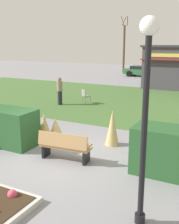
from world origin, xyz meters
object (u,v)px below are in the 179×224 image
Objects in this scene: person_strolling at (60,91)px; tree_right_bg at (124,48)px; lamppost_near at (146,101)px; cafe_chair_west at (85,95)px; parked_car_west_slot at (142,71)px; park_bench at (64,146)px.

tree_right_bg is (-3.50, 20.10, 2.27)m from person_strolling.
cafe_chair_west is at bearing 124.03° from lamppost_near.
person_strolling is at bearing -140.64° from cafe_chair_west.
lamppost_near is 27.27m from parked_car_west_slot.
park_bench is at bearing 147.90° from lamppost_near.
person_strolling is at bearing 124.58° from park_bench.
tree_right_bg reaches higher than lamppost_near.
parked_car_west_slot is (-7.95, 26.01, -1.98)m from lamppost_near.
person_strolling is 20.53m from tree_right_bg.
cafe_chair_west is at bearing -14.14° from person_strolling.
park_bench is at bearing -72.94° from tree_right_bg.
tree_right_bg is at bearing 46.38° from person_strolling.
lamppost_near is 12.08m from person_strolling.
person_strolling reaches higher than park_bench.
park_bench is 28.45m from tree_right_bg.
cafe_chair_west is 16.12m from parked_car_west_slot.
lamppost_near is at bearing -68.50° from tree_right_bg.
cafe_chair_west is (-3.58, 7.97, 0.05)m from park_bench.
tree_right_bg is (-3.49, 3.03, 2.48)m from parked_car_west_slot.
cafe_chair_west is at bearing -76.10° from tree_right_bg.
person_strolling is (-7.93, 8.93, -1.76)m from lamppost_near.
tree_right_bg reaches higher than person_strolling.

